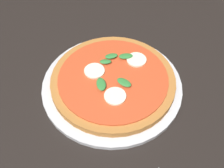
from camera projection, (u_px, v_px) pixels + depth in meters
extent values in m
cube|color=black|center=(133.00, 82.00, 0.75)|extent=(1.27, 1.06, 0.04)
cube|color=black|center=(38.00, 46.00, 1.40)|extent=(0.07, 0.07, 0.71)
cube|color=black|center=(212.00, 47.00, 1.39)|extent=(0.07, 0.07, 0.71)
cylinder|color=silver|center=(112.00, 85.00, 0.71)|extent=(0.37, 0.37, 0.01)
cylinder|color=#B27033|center=(113.00, 80.00, 0.71)|extent=(0.32, 0.32, 0.02)
cylinder|color=#CC4723|center=(113.00, 78.00, 0.70)|extent=(0.28, 0.28, 0.00)
cylinder|color=#F4EACC|center=(115.00, 96.00, 0.65)|extent=(0.05, 0.05, 0.00)
cylinder|color=#F4EACC|center=(136.00, 60.00, 0.73)|extent=(0.05, 0.05, 0.00)
cylinder|color=#F4EACC|center=(94.00, 71.00, 0.71)|extent=(0.05, 0.05, 0.00)
ellipsoid|color=#337F38|center=(101.00, 84.00, 0.67)|extent=(0.05, 0.03, 0.00)
ellipsoid|color=#337F38|center=(111.00, 56.00, 0.73)|extent=(0.03, 0.04, 0.00)
ellipsoid|color=#337F38|center=(124.00, 82.00, 0.67)|extent=(0.04, 0.04, 0.00)
ellipsoid|color=#337F38|center=(105.00, 62.00, 0.72)|extent=(0.02, 0.03, 0.00)
ellipsoid|color=#337F38|center=(126.00, 56.00, 0.73)|extent=(0.03, 0.04, 0.00)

